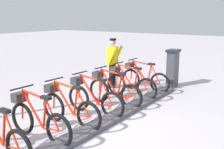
{
  "coord_description": "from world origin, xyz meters",
  "views": [
    {
      "loc": [
        -3.44,
        4.44,
        2.4
      ],
      "look_at": [
        0.5,
        -1.34,
        0.9
      ],
      "focal_mm": 44.38,
      "sensor_mm": 36.0,
      "label": 1
    }
  ],
  "objects": [
    {
      "name": "payment_kiosk",
      "position": [
        0.05,
        -4.34,
        0.67
      ],
      "size": [
        0.36,
        0.52,
        1.28
      ],
      "color": "#38383D",
      "rests_on": "ground"
    },
    {
      "name": "bike_docked_1",
      "position": [
        0.62,
        -2.42,
        0.43
      ],
      "size": [
        1.72,
        0.54,
        1.02
      ],
      "color": "black",
      "rests_on": "ground"
    },
    {
      "name": "bike_docked_5",
      "position": [
        0.62,
        1.07,
        0.43
      ],
      "size": [
        1.72,
        0.54,
        1.02
      ],
      "color": "black",
      "rests_on": "ground"
    },
    {
      "name": "ground_plane",
      "position": [
        0.0,
        0.0,
        0.0
      ],
      "size": [
        60.0,
        60.0,
        0.0
      ],
      "primitive_type": "plane",
      "color": "#B6ACB3"
    },
    {
      "name": "bike_docked_2",
      "position": [
        0.62,
        -1.55,
        0.43
      ],
      "size": [
        1.72,
        0.54,
        1.02
      ],
      "color": "black",
      "rests_on": "ground"
    },
    {
      "name": "bike_docked_4",
      "position": [
        0.62,
        0.2,
        0.43
      ],
      "size": [
        1.72,
        0.54,
        1.02
      ],
      "color": "black",
      "rests_on": "ground"
    },
    {
      "name": "bike_docked_3",
      "position": [
        0.62,
        -0.67,
        0.43
      ],
      "size": [
        1.72,
        0.54,
        1.02
      ],
      "color": "black",
      "rests_on": "ground"
    },
    {
      "name": "worker_near_rack",
      "position": [
        1.66,
        -3.09,
        0.91
      ],
      "size": [
        0.5,
        0.67,
        1.66
      ],
      "color": "white",
      "rests_on": "ground"
    },
    {
      "name": "dock_rail_base",
      "position": [
        0.0,
        0.0,
        0.05
      ],
      "size": [
        0.44,
        7.78,
        0.1
      ],
      "primitive_type": "cube",
      "color": "#47474C",
      "rests_on": "ground"
    },
    {
      "name": "bike_docked_0",
      "position": [
        0.62,
        -3.29,
        0.43
      ],
      "size": [
        1.72,
        0.54,
        1.02
      ],
      "color": "black",
      "rests_on": "ground"
    }
  ]
}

